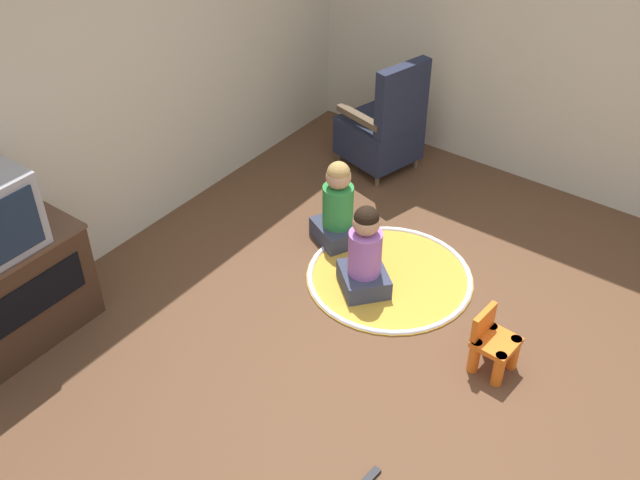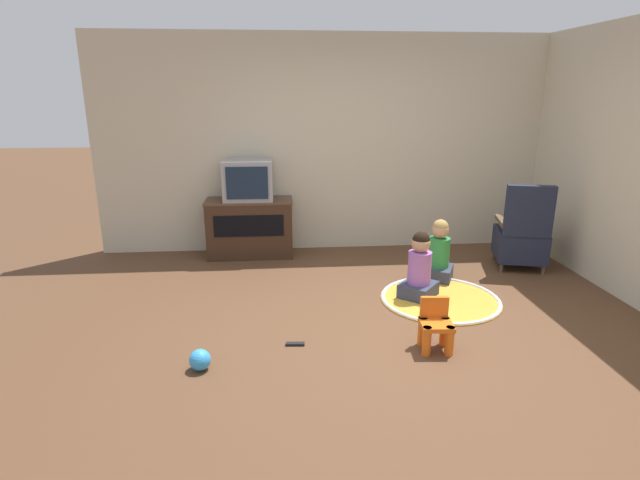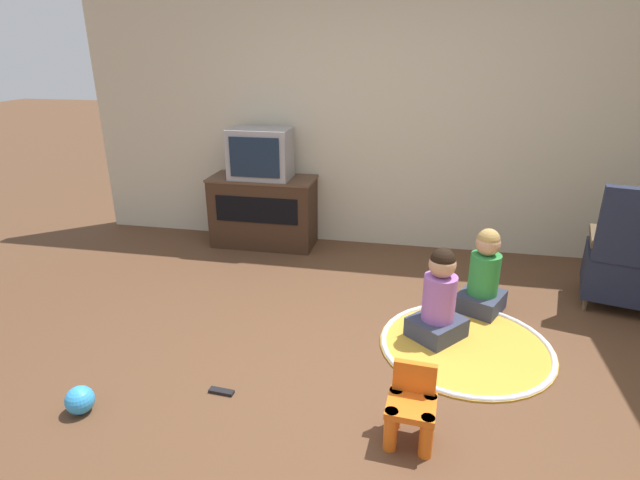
{
  "view_description": "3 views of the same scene",
  "coord_description": "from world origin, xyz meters",
  "px_view_note": "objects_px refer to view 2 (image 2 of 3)",
  "views": [
    {
      "loc": [
        -2.73,
        -1.46,
        3.37
      ],
      "look_at": [
        -0.11,
        0.47,
        0.89
      ],
      "focal_mm": 42.0,
      "sensor_mm": 36.0,
      "label": 1
    },
    {
      "loc": [
        -0.79,
        -3.87,
        1.96
      ],
      "look_at": [
        -0.43,
        0.45,
        0.66
      ],
      "focal_mm": 28.0,
      "sensor_mm": 36.0,
      "label": 2
    },
    {
      "loc": [
        0.36,
        -2.52,
        1.9
      ],
      "look_at": [
        -0.27,
        0.61,
        0.66
      ],
      "focal_mm": 28.0,
      "sensor_mm": 36.0,
      "label": 3
    }
  ],
  "objects_px": {
    "television": "(248,180)",
    "black_armchair": "(522,237)",
    "child_watching_center": "(419,269)",
    "remote_control": "(295,344)",
    "child_watching_left": "(439,254)",
    "yellow_kid_chair": "(436,328)",
    "tv_cabinet": "(250,227)",
    "toy_ball": "(200,360)"
  },
  "relations": [
    {
      "from": "child_watching_center",
      "to": "remote_control",
      "type": "distance_m",
      "value": 1.54
    },
    {
      "from": "television",
      "to": "toy_ball",
      "type": "bearing_deg",
      "value": -95.29
    },
    {
      "from": "child_watching_center",
      "to": "toy_ball",
      "type": "height_order",
      "value": "child_watching_center"
    },
    {
      "from": "yellow_kid_chair",
      "to": "child_watching_center",
      "type": "distance_m",
      "value": 1.03
    },
    {
      "from": "yellow_kid_chair",
      "to": "child_watching_left",
      "type": "xyz_separation_m",
      "value": [
        0.49,
        1.47,
        0.11
      ]
    },
    {
      "from": "black_armchair",
      "to": "child_watching_left",
      "type": "bearing_deg",
      "value": 29.54
    },
    {
      "from": "toy_ball",
      "to": "remote_control",
      "type": "bearing_deg",
      "value": 23.5
    },
    {
      "from": "television",
      "to": "remote_control",
      "type": "bearing_deg",
      "value": -78.74
    },
    {
      "from": "remote_control",
      "to": "child_watching_center",
      "type": "bearing_deg",
      "value": -140.92
    },
    {
      "from": "yellow_kid_chair",
      "to": "child_watching_left",
      "type": "relative_size",
      "value": 0.61
    },
    {
      "from": "child_watching_left",
      "to": "child_watching_center",
      "type": "bearing_deg",
      "value": 169.37
    },
    {
      "from": "toy_ball",
      "to": "black_armchair",
      "type": "bearing_deg",
      "value": 29.91
    },
    {
      "from": "television",
      "to": "remote_control",
      "type": "xyz_separation_m",
      "value": [
        0.46,
        -2.31,
        -0.93
      ]
    },
    {
      "from": "remote_control",
      "to": "yellow_kid_chair",
      "type": "bearing_deg",
      "value": 176.52
    },
    {
      "from": "child_watching_center",
      "to": "television",
      "type": "bearing_deg",
      "value": 90.1
    },
    {
      "from": "child_watching_left",
      "to": "toy_ball",
      "type": "bearing_deg",
      "value": 151.42
    },
    {
      "from": "black_armchair",
      "to": "child_watching_left",
      "type": "relative_size",
      "value": 1.49
    },
    {
      "from": "child_watching_left",
      "to": "tv_cabinet",
      "type": "bearing_deg",
      "value": 89.6
    },
    {
      "from": "television",
      "to": "child_watching_center",
      "type": "relative_size",
      "value": 0.87
    },
    {
      "from": "yellow_kid_chair",
      "to": "child_watching_center",
      "type": "bearing_deg",
      "value": 85.92
    },
    {
      "from": "tv_cabinet",
      "to": "black_armchair",
      "type": "height_order",
      "value": "black_armchair"
    },
    {
      "from": "television",
      "to": "yellow_kid_chair",
      "type": "relative_size",
      "value": 1.44
    },
    {
      "from": "child_watching_left",
      "to": "television",
      "type": "bearing_deg",
      "value": 90.12
    },
    {
      "from": "tv_cabinet",
      "to": "yellow_kid_chair",
      "type": "height_order",
      "value": "tv_cabinet"
    },
    {
      "from": "yellow_kid_chair",
      "to": "toy_ball",
      "type": "xyz_separation_m",
      "value": [
        -1.8,
        -0.16,
        -0.1
      ]
    },
    {
      "from": "tv_cabinet",
      "to": "remote_control",
      "type": "xyz_separation_m",
      "value": [
        0.46,
        -2.34,
        -0.35
      ]
    },
    {
      "from": "yellow_kid_chair",
      "to": "toy_ball",
      "type": "relative_size",
      "value": 2.59
    },
    {
      "from": "television",
      "to": "child_watching_center",
      "type": "xyz_separation_m",
      "value": [
        1.71,
        -1.45,
        -0.65
      ]
    },
    {
      "from": "child_watching_left",
      "to": "child_watching_center",
      "type": "height_order",
      "value": "child_watching_center"
    },
    {
      "from": "toy_ball",
      "to": "yellow_kid_chair",
      "type": "bearing_deg",
      "value": 5.05
    },
    {
      "from": "tv_cabinet",
      "to": "yellow_kid_chair",
      "type": "relative_size",
      "value": 2.56
    },
    {
      "from": "television",
      "to": "black_armchair",
      "type": "xyz_separation_m",
      "value": [
        3.1,
        -0.7,
        -0.57
      ]
    },
    {
      "from": "yellow_kid_chair",
      "to": "child_watching_left",
      "type": "bearing_deg",
      "value": 75.95
    },
    {
      "from": "tv_cabinet",
      "to": "yellow_kid_chair",
      "type": "distance_m",
      "value": 2.94
    },
    {
      "from": "television",
      "to": "toy_ball",
      "type": "relative_size",
      "value": 3.72
    },
    {
      "from": "yellow_kid_chair",
      "to": "remote_control",
      "type": "distance_m",
      "value": 1.12
    },
    {
      "from": "black_armchair",
      "to": "remote_control",
      "type": "relative_size",
      "value": 6.5
    },
    {
      "from": "toy_ball",
      "to": "television",
      "type": "bearing_deg",
      "value": 84.71
    },
    {
      "from": "toy_ball",
      "to": "remote_control",
      "type": "relative_size",
      "value": 1.03
    },
    {
      "from": "tv_cabinet",
      "to": "child_watching_left",
      "type": "xyz_separation_m",
      "value": [
        2.04,
        -1.01,
        -0.07
      ]
    },
    {
      "from": "black_armchair",
      "to": "yellow_kid_chair",
      "type": "bearing_deg",
      "value": 63.05
    },
    {
      "from": "black_armchair",
      "to": "toy_ball",
      "type": "distance_m",
      "value": 3.86
    }
  ]
}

